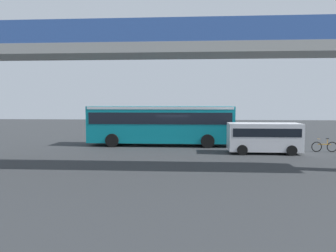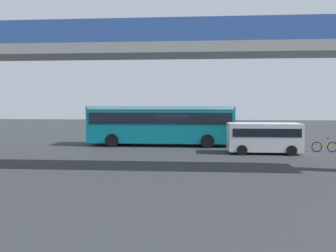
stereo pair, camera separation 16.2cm
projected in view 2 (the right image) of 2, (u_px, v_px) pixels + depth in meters
The scene contains 9 objects.
ground at pixel (173, 146), 26.32m from camera, with size 80.00×80.00×0.00m, color #2D3033.
city_bus at pixel (161, 122), 26.45m from camera, with size 11.54×2.85×3.15m.
parked_van at pixel (264, 136), 22.36m from camera, with size 4.80×2.17×2.05m.
bicycle_orange at pixel (325, 147), 22.94m from camera, with size 1.77×0.44×0.96m.
traffic_sign at pixel (229, 120), 29.31m from camera, with size 0.08×0.60×2.80m.
lane_dash_leftmost at pixel (220, 142), 29.02m from camera, with size 2.00×0.20×0.01m, color silver.
lane_dash_left at pixel (175, 141), 29.32m from camera, with size 2.00×0.20×0.01m, color silver.
lane_dash_centre at pixel (131, 141), 29.62m from camera, with size 2.00×0.20×0.01m, color silver.
pedestrian_overpass at pixel (162, 62), 16.63m from camera, with size 26.10×2.60×7.38m.
Camera 2 is at (-1.55, 26.09, 3.45)m, focal length 35.26 mm.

